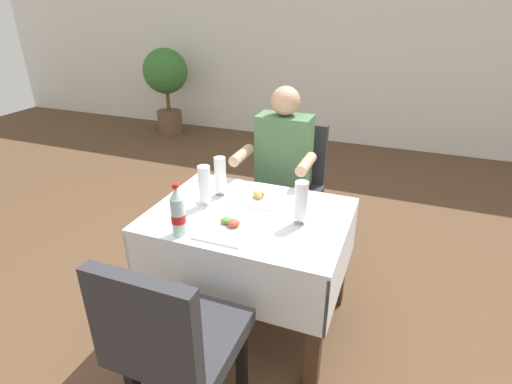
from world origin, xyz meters
name	(u,v)px	position (x,y,z in m)	size (l,w,h in m)	color
ground_plane	(227,319)	(0.00, 0.00, 0.00)	(11.00, 11.00, 0.00)	brown
back_wall	(350,32)	(0.00, 3.68, 1.39)	(11.00, 0.12, 2.77)	white
main_dining_table	(249,241)	(0.12, 0.07, 0.55)	(1.05, 0.78, 0.72)	white
chair_far_diner_seat	(291,185)	(0.12, 0.85, 0.55)	(0.44, 0.50, 0.97)	#2D2D33
chair_near_camera_side	(174,341)	(0.12, -0.71, 0.55)	(0.44, 0.50, 0.97)	#2D2D33
seated_diner_far	(281,169)	(0.08, 0.75, 0.71)	(0.50, 0.46, 1.26)	#282D42
plate_near_camera	(226,228)	(0.08, -0.13, 0.74)	(0.26, 0.26, 0.05)	white
plate_far_diner	(258,197)	(0.11, 0.24, 0.74)	(0.23, 0.23, 0.05)	white
beer_glass_left	(301,204)	(0.41, 0.06, 0.84)	(0.07, 0.07, 0.23)	white
beer_glass_middle	(220,176)	(-0.11, 0.21, 0.84)	(0.07, 0.07, 0.23)	white
beer_glass_right	(205,187)	(-0.13, 0.06, 0.84)	(0.07, 0.07, 0.24)	white
cola_bottle_primary	(178,213)	(-0.11, -0.25, 0.84)	(0.07, 0.07, 0.27)	silver
potted_plant_corner	(166,79)	(-2.37, 3.15, 0.76)	(0.61, 0.61, 1.17)	brown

